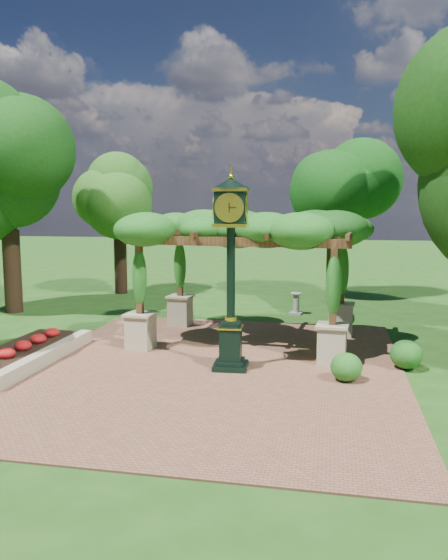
# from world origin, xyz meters

# --- Properties ---
(ground) EXTENTS (120.00, 120.00, 0.00)m
(ground) POSITION_xyz_m (0.00, 0.00, 0.00)
(ground) COLOR #1E4714
(ground) RESTS_ON ground
(brick_plaza) EXTENTS (10.00, 12.00, 0.04)m
(brick_plaza) POSITION_xyz_m (0.00, 1.00, 0.02)
(brick_plaza) COLOR brown
(brick_plaza) RESTS_ON ground
(border_wall) EXTENTS (0.35, 5.00, 0.40)m
(border_wall) POSITION_xyz_m (-4.60, 0.50, 0.20)
(border_wall) COLOR #C6B793
(border_wall) RESTS_ON ground
(flower_bed) EXTENTS (1.50, 5.00, 0.36)m
(flower_bed) POSITION_xyz_m (-5.50, 0.50, 0.18)
(flower_bed) COLOR red
(flower_bed) RESTS_ON ground
(pedestal_clock) EXTENTS (1.08, 1.08, 5.11)m
(pedestal_clock) POSITION_xyz_m (0.49, 0.97, 3.05)
(pedestal_clock) COLOR black
(pedestal_clock) RESTS_ON brick_plaza
(pergola) EXTENTS (6.94, 4.69, 4.17)m
(pergola) POSITION_xyz_m (0.42, 3.94, 3.42)
(pergola) COLOR tan
(pergola) RESTS_ON brick_plaza
(sundial) EXTENTS (0.57, 0.57, 0.88)m
(sundial) POSITION_xyz_m (1.70, 8.92, 0.38)
(sundial) COLOR gray
(sundial) RESTS_ON ground
(shrub_front) EXTENTS (0.80, 0.80, 0.71)m
(shrub_front) POSITION_xyz_m (3.48, 0.48, 0.39)
(shrub_front) COLOR #22621C
(shrub_front) RESTS_ON brick_plaza
(shrub_mid) EXTENTS (0.95, 0.95, 0.76)m
(shrub_mid) POSITION_xyz_m (5.07, 1.87, 0.42)
(shrub_mid) COLOR #205B19
(shrub_mid) RESTS_ON brick_plaza
(shrub_back) EXTENTS (0.88, 0.88, 0.64)m
(shrub_back) POSITION_xyz_m (3.56, 6.70, 0.36)
(shrub_back) COLOR #285D1B
(shrub_back) RESTS_ON brick_plaza
(tree_west_near) EXTENTS (4.74, 4.74, 8.73)m
(tree_west_near) POSITION_xyz_m (-9.74, 7.11, 5.99)
(tree_west_near) COLOR #321F14
(tree_west_near) RESTS_ON ground
(tree_west_far) EXTENTS (3.47, 3.47, 7.18)m
(tree_west_far) POSITION_xyz_m (-7.28, 12.64, 4.91)
(tree_west_far) COLOR black
(tree_west_far) RESTS_ON ground
(tree_north) EXTENTS (3.50, 3.50, 7.35)m
(tree_north) POSITION_xyz_m (3.11, 13.46, 5.03)
(tree_north) COLOR #382416
(tree_north) RESTS_ON ground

